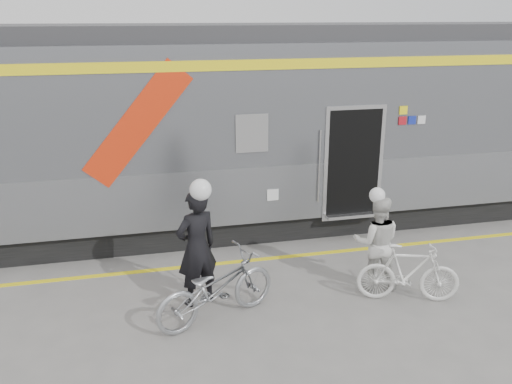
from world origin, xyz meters
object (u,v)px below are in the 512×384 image
object	(u,v)px
man	(197,248)
bicycle_right	(408,273)
woman	(376,242)
bicycle_left	(216,288)

from	to	relation	value
man	bicycle_right	bearing A→B (deg)	145.39
man	woman	size ratio (longest dim) A/B	1.19
bicycle_left	woman	bearing A→B (deg)	-103.70
bicycle_left	woman	size ratio (longest dim) A/B	1.24
man	bicycle_right	distance (m)	3.29
man	bicycle_right	world-z (taller)	man
bicycle_left	bicycle_right	size ratio (longest dim) A/B	1.23
bicycle_right	bicycle_left	bearing A→B (deg)	105.80
woman	man	bearing A→B (deg)	15.72
woman	bicycle_left	bearing A→B (deg)	27.17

